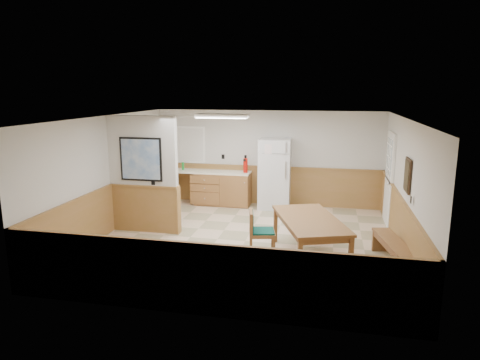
% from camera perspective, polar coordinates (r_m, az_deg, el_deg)
% --- Properties ---
extents(ground, '(6.00, 6.00, 0.00)m').
position_cam_1_polar(ground, '(8.80, 0.69, -8.15)').
color(ground, beige).
rests_on(ground, ground).
extents(ceiling, '(6.00, 6.00, 0.02)m').
position_cam_1_polar(ceiling, '(8.28, 0.74, 8.31)').
color(ceiling, white).
rests_on(ceiling, back_wall).
extents(back_wall, '(6.00, 0.02, 2.50)m').
position_cam_1_polar(back_wall, '(11.37, 3.63, 2.94)').
color(back_wall, silver).
rests_on(back_wall, ground).
extents(right_wall, '(0.02, 6.00, 2.50)m').
position_cam_1_polar(right_wall, '(8.43, 21.17, -1.04)').
color(right_wall, silver).
rests_on(right_wall, ground).
extents(left_wall, '(0.02, 6.00, 2.50)m').
position_cam_1_polar(left_wall, '(9.49, -17.36, 0.61)').
color(left_wall, silver).
rests_on(left_wall, ground).
extents(wainscot_back, '(6.00, 0.04, 1.00)m').
position_cam_1_polar(wainscot_back, '(11.49, 3.56, -0.77)').
color(wainscot_back, '#9A6B3D').
rests_on(wainscot_back, ground).
extents(wainscot_right, '(0.04, 6.00, 1.00)m').
position_cam_1_polar(wainscot_right, '(8.61, 20.66, -5.90)').
color(wainscot_right, '#9A6B3D').
rests_on(wainscot_right, ground).
extents(wainscot_left, '(0.04, 6.00, 1.00)m').
position_cam_1_polar(wainscot_left, '(9.65, -16.98, -3.76)').
color(wainscot_left, '#9A6B3D').
rests_on(wainscot_left, ground).
extents(partition_wall, '(1.50, 0.20, 2.50)m').
position_cam_1_polar(partition_wall, '(9.33, -12.75, 0.57)').
color(partition_wall, silver).
rests_on(partition_wall, ground).
extents(kitchen_counter, '(2.20, 0.61, 1.00)m').
position_cam_1_polar(kitchen_counter, '(11.44, -2.65, -1.01)').
color(kitchen_counter, brown).
rests_on(kitchen_counter, ground).
extents(exterior_door, '(0.07, 1.02, 2.15)m').
position_cam_1_polar(exterior_door, '(10.30, 19.25, 0.23)').
color(exterior_door, white).
rests_on(exterior_door, ground).
extents(kitchen_window, '(0.80, 0.04, 1.00)m').
position_cam_1_polar(kitchen_window, '(11.78, -6.56, 4.68)').
color(kitchen_window, white).
rests_on(kitchen_window, back_wall).
extents(wall_painting, '(0.04, 0.50, 0.60)m').
position_cam_1_polar(wall_painting, '(8.07, 21.42, 0.58)').
color(wall_painting, '#332314').
rests_on(wall_painting, right_wall).
extents(fluorescent_fixture, '(1.20, 0.30, 0.09)m').
position_cam_1_polar(fluorescent_fixture, '(9.73, -2.46, 8.53)').
color(fluorescent_fixture, white).
rests_on(fluorescent_fixture, ceiling).
extents(refrigerator, '(0.82, 0.73, 1.81)m').
position_cam_1_polar(refrigerator, '(11.03, 4.64, 0.83)').
color(refrigerator, silver).
rests_on(refrigerator, ground).
extents(dining_table, '(1.57, 2.16, 0.75)m').
position_cam_1_polar(dining_table, '(7.87, 9.27, -5.70)').
color(dining_table, brown).
rests_on(dining_table, ground).
extents(dining_bench, '(0.62, 1.55, 0.45)m').
position_cam_1_polar(dining_bench, '(7.99, 19.82, -8.43)').
color(dining_bench, brown).
rests_on(dining_bench, ground).
extents(dining_chair, '(0.74, 0.57, 0.85)m').
position_cam_1_polar(dining_chair, '(7.96, 2.31, -6.59)').
color(dining_chair, brown).
rests_on(dining_chair, ground).
extents(fire_extinguisher, '(0.14, 0.14, 0.46)m').
position_cam_1_polar(fire_extinguisher, '(11.16, 0.73, 2.03)').
color(fire_extinguisher, '#BA1309').
rests_on(fire_extinguisher, kitchen_counter).
extents(soap_bottle, '(0.08, 0.08, 0.21)m').
position_cam_1_polar(soap_bottle, '(11.66, -7.61, 1.86)').
color(soap_bottle, '#1A8F2E').
rests_on(soap_bottle, kitchen_counter).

